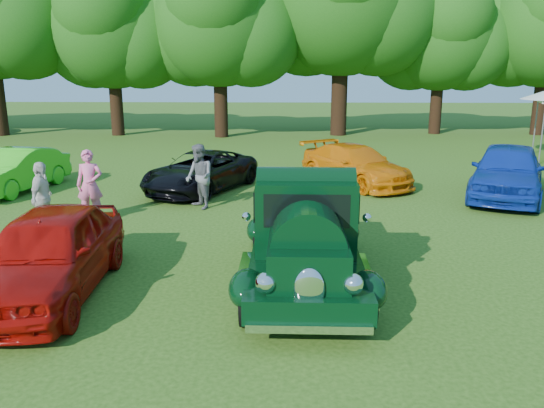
{
  "coord_description": "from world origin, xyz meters",
  "views": [
    {
      "loc": [
        0.89,
        -8.87,
        3.75
      ],
      "look_at": [
        0.53,
        1.75,
        1.1
      ],
      "focal_mm": 35.0,
      "sensor_mm": 36.0,
      "label": 1
    }
  ],
  "objects_px": {
    "back_car_blue": "(507,171)",
    "spectator_pink": "(90,185)",
    "red_convertible": "(48,253)",
    "back_car_black": "(201,172)",
    "hero_pickup": "(305,237)",
    "back_car_orange": "(355,165)",
    "spectator_grey": "(199,177)",
    "spectator_white": "(42,199)",
    "back_car_lime": "(16,170)"
  },
  "relations": [
    {
      "from": "back_car_black",
      "to": "back_car_orange",
      "type": "relative_size",
      "value": 0.99
    },
    {
      "from": "spectator_pink",
      "to": "spectator_white",
      "type": "xyz_separation_m",
      "value": [
        -0.6,
        -1.42,
        -0.04
      ]
    },
    {
      "from": "spectator_pink",
      "to": "spectator_grey",
      "type": "distance_m",
      "value": 2.91
    },
    {
      "from": "back_car_orange",
      "to": "back_car_blue",
      "type": "xyz_separation_m",
      "value": [
        4.36,
        -1.88,
        0.16
      ]
    },
    {
      "from": "spectator_white",
      "to": "back_car_orange",
      "type": "bearing_deg",
      "value": -56.91
    },
    {
      "from": "back_car_lime",
      "to": "back_car_orange",
      "type": "bearing_deg",
      "value": 16.47
    },
    {
      "from": "back_car_lime",
      "to": "back_car_black",
      "type": "height_order",
      "value": "back_car_lime"
    },
    {
      "from": "back_car_black",
      "to": "back_car_blue",
      "type": "xyz_separation_m",
      "value": [
        9.47,
        -0.7,
        0.2
      ]
    },
    {
      "from": "red_convertible",
      "to": "spectator_grey",
      "type": "relative_size",
      "value": 2.42
    },
    {
      "from": "hero_pickup",
      "to": "red_convertible",
      "type": "relative_size",
      "value": 1.16
    },
    {
      "from": "back_car_black",
      "to": "spectator_white",
      "type": "relative_size",
      "value": 2.62
    },
    {
      "from": "back_car_black",
      "to": "back_car_blue",
      "type": "bearing_deg",
      "value": 18.84
    },
    {
      "from": "spectator_grey",
      "to": "back_car_black",
      "type": "bearing_deg",
      "value": 154.24
    },
    {
      "from": "back_car_black",
      "to": "spectator_white",
      "type": "bearing_deg",
      "value": -98.05
    },
    {
      "from": "hero_pickup",
      "to": "back_car_orange",
      "type": "xyz_separation_m",
      "value": [
        1.96,
        8.83,
        -0.19
      ]
    },
    {
      "from": "back_car_black",
      "to": "back_car_orange",
      "type": "height_order",
      "value": "back_car_orange"
    },
    {
      "from": "hero_pickup",
      "to": "spectator_pink",
      "type": "height_order",
      "value": "hero_pickup"
    },
    {
      "from": "back_car_lime",
      "to": "back_car_orange",
      "type": "distance_m",
      "value": 11.14
    },
    {
      "from": "back_car_lime",
      "to": "spectator_white",
      "type": "height_order",
      "value": "spectator_white"
    },
    {
      "from": "back_car_lime",
      "to": "back_car_blue",
      "type": "relative_size",
      "value": 0.84
    },
    {
      "from": "back_car_blue",
      "to": "red_convertible",
      "type": "bearing_deg",
      "value": -120.65
    },
    {
      "from": "back_car_orange",
      "to": "spectator_pink",
      "type": "xyz_separation_m",
      "value": [
        -7.43,
        -4.62,
        0.24
      ]
    },
    {
      "from": "hero_pickup",
      "to": "red_convertible",
      "type": "distance_m",
      "value": 4.44
    },
    {
      "from": "back_car_blue",
      "to": "spectator_pink",
      "type": "xyz_separation_m",
      "value": [
        -11.8,
        -2.74,
        0.08
      ]
    },
    {
      "from": "back_car_orange",
      "to": "back_car_lime",
      "type": "bearing_deg",
      "value": 155.21
    },
    {
      "from": "back_car_orange",
      "to": "hero_pickup",
      "type": "bearing_deg",
      "value": -134.75
    },
    {
      "from": "spectator_grey",
      "to": "spectator_white",
      "type": "height_order",
      "value": "spectator_grey"
    },
    {
      "from": "back_car_lime",
      "to": "spectator_grey",
      "type": "xyz_separation_m",
      "value": [
        6.29,
        -2.02,
        0.23
      ]
    },
    {
      "from": "back_car_orange",
      "to": "spectator_grey",
      "type": "height_order",
      "value": "spectator_grey"
    },
    {
      "from": "back_car_orange",
      "to": "spectator_pink",
      "type": "distance_m",
      "value": 8.76
    },
    {
      "from": "back_car_lime",
      "to": "spectator_grey",
      "type": "height_order",
      "value": "spectator_grey"
    },
    {
      "from": "back_car_black",
      "to": "spectator_grey",
      "type": "distance_m",
      "value": 2.33
    },
    {
      "from": "back_car_blue",
      "to": "spectator_pink",
      "type": "bearing_deg",
      "value": -143.03
    },
    {
      "from": "back_car_blue",
      "to": "spectator_white",
      "type": "height_order",
      "value": "spectator_white"
    },
    {
      "from": "hero_pickup",
      "to": "back_car_blue",
      "type": "xyz_separation_m",
      "value": [
        6.32,
        6.95,
        -0.03
      ]
    },
    {
      "from": "back_car_blue",
      "to": "spectator_pink",
      "type": "height_order",
      "value": "spectator_pink"
    },
    {
      "from": "back_car_lime",
      "to": "spectator_grey",
      "type": "bearing_deg",
      "value": -8.85
    },
    {
      "from": "back_car_lime",
      "to": "spectator_pink",
      "type": "xyz_separation_m",
      "value": [
        3.62,
        -3.17,
        0.23
      ]
    },
    {
      "from": "hero_pickup",
      "to": "back_car_black",
      "type": "distance_m",
      "value": 8.28
    },
    {
      "from": "back_car_black",
      "to": "spectator_grey",
      "type": "relative_size",
      "value": 2.5
    },
    {
      "from": "back_car_lime",
      "to": "red_convertible",
      "type": "bearing_deg",
      "value": -50.73
    },
    {
      "from": "red_convertible",
      "to": "spectator_pink",
      "type": "distance_m",
      "value": 5.01
    },
    {
      "from": "hero_pickup",
      "to": "spectator_pink",
      "type": "xyz_separation_m",
      "value": [
        -5.48,
        4.21,
        0.05
      ]
    },
    {
      "from": "red_convertible",
      "to": "back_car_black",
      "type": "distance_m",
      "value": 8.42
    },
    {
      "from": "spectator_grey",
      "to": "red_convertible",
      "type": "bearing_deg",
      "value": -48.95
    },
    {
      "from": "red_convertible",
      "to": "spectator_pink",
      "type": "height_order",
      "value": "spectator_pink"
    },
    {
      "from": "spectator_grey",
      "to": "back_car_blue",
      "type": "bearing_deg",
      "value": 65.65
    },
    {
      "from": "spectator_white",
      "to": "back_car_lime",
      "type": "bearing_deg",
      "value": 29.38
    },
    {
      "from": "back_car_blue",
      "to": "back_car_lime",
      "type": "bearing_deg",
      "value": -157.73
    },
    {
      "from": "hero_pickup",
      "to": "spectator_grey",
      "type": "bearing_deg",
      "value": 117.6
    }
  ]
}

